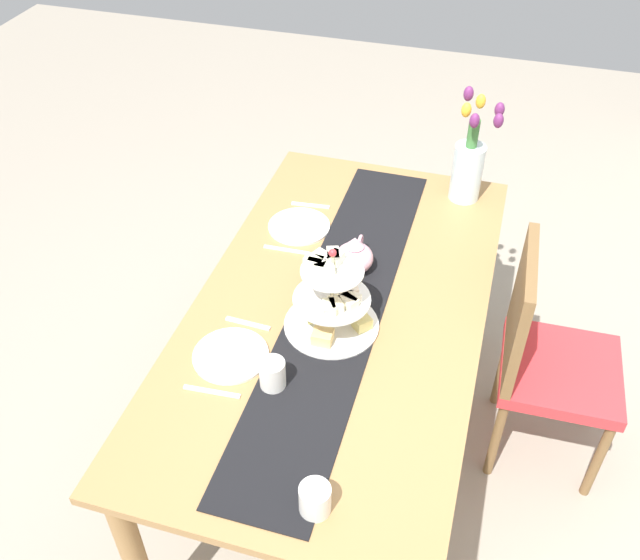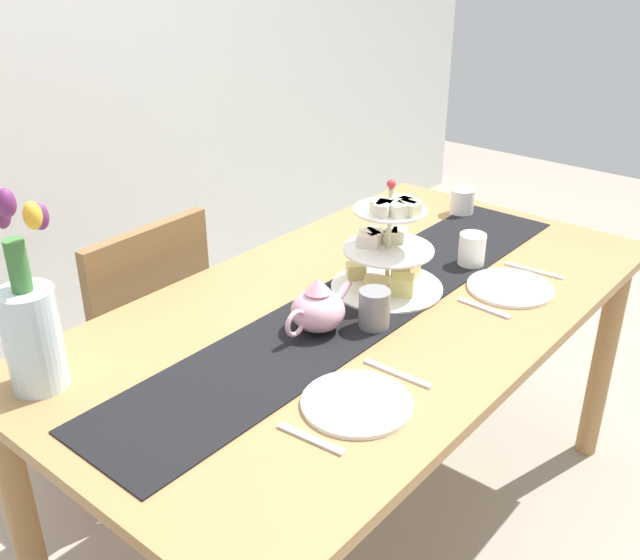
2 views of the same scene
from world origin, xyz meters
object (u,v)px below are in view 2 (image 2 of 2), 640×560
Objects in this scene: dinner_plate_left at (357,403)px; mug_white_text at (472,250)px; knife_right at (534,271)px; fork_left at (311,439)px; fork_right at (484,308)px; mug_grey at (374,308)px; tulip_vase at (29,322)px; dining_table at (362,338)px; chair_left at (134,342)px; teapot at (318,309)px; knife_left at (397,373)px; cream_jug at (462,202)px; tiered_cake_stand at (388,252)px; dinner_plate_right at (510,288)px.

dinner_plate_left is 2.42× the size of mug_white_text.
fork_left is at bearing 180.00° from knife_right.
mug_grey is at bearing 147.61° from fork_right.
mug_grey reaches higher than mug_white_text.
tulip_vase is at bearing 148.29° from fork_right.
knife_right is at bearing 0.00° from fork_left.
knife_right reaches higher than dining_table.
knife_right is at bearing -53.43° from chair_left.
teapot is 0.44m from fork_right.
dinner_plate_left is 1.53× the size of fork_left.
mug_grey reaches higher than knife_left.
cream_jug is at bearing 15.65° from mug_grey.
tiered_cake_stand is 0.89m from tulip_vase.
knife_left is (-0.22, -0.26, 0.11)m from dining_table.
cream_jug is 0.89× the size of mug_grey.
fork_left is at bearing -162.55° from cream_jug.
dining_table is 10.31× the size of knife_right.
chair_left is 2.99× the size of tiered_cake_stand.
mug_white_text is (1.12, -0.40, -0.10)m from tulip_vase.
dinner_plate_left is at bearing 180.00° from knife_left.
dinner_plate_left is at bearing 180.00° from knife_right.
dinner_plate_right is 0.18m from mug_white_text.
fork_right is (0.17, -0.26, 0.11)m from dining_table.
dining_table is 0.46m from dinner_plate_left.
fork_right reaches higher than dining_table.
tulip_vase is at bearing 151.18° from teapot.
mug_grey is (0.42, 0.16, 0.05)m from fork_left.
tulip_vase is 0.77m from mug_grey.
tiered_cake_stand is 3.58× the size of cream_jug.
knife_right is (0.14, 0.00, -0.00)m from dinner_plate_right.
chair_left is 0.76m from tulip_vase.
dinner_plate_right is at bearing 180.00° from knife_right.
teapot reaches higher than fork_right.
mug_white_text reaches higher than dinner_plate_left.
tulip_vase reaches higher than dinner_plate_left.
fork_right is at bearing -56.48° from dining_table.
tiered_cake_stand is at bearing -19.91° from tulip_vase.
mug_white_text reaches higher than knife_left.
mug_grey reaches higher than fork_right.
mug_grey is at bearing 163.48° from knife_right.
fork_right is (0.68, 0.00, 0.00)m from fork_left.
chair_left is 5.35× the size of knife_right.
tiered_cake_stand is at bearing -0.03° from dining_table.
dinner_plate_right is 2.42× the size of mug_grey.
dinner_plate_right is at bearing 0.00° from fork_right.
tiered_cake_stand reaches higher than knife_right.
dinner_plate_right is at bearing -28.04° from tulip_vase.
tulip_vase is (-0.84, 0.30, 0.04)m from tiered_cake_stand.
chair_left reaches higher than mug_white_text.
tiered_cake_stand is 3.20× the size of mug_white_text.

